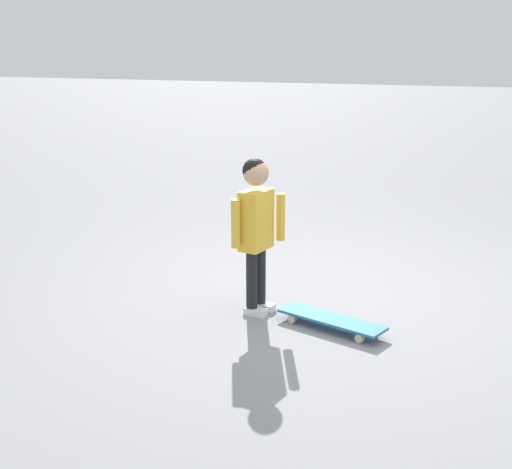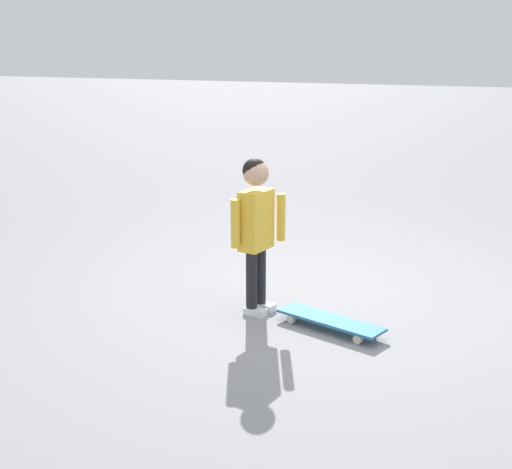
# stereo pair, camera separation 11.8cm
# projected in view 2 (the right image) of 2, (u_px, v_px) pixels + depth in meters

# --- Properties ---
(ground_plane) EXTENTS (50.00, 50.00, 0.00)m
(ground_plane) POSITION_uv_depth(u_px,v_px,m) (334.00, 303.00, 5.08)
(ground_plane) COLOR gray
(child_person) EXTENTS (0.28, 0.33, 1.06)m
(child_person) POSITION_uv_depth(u_px,v_px,m) (256.00, 219.00, 4.74)
(child_person) COLOR black
(child_person) RESTS_ON ground
(skateboard) EXTENTS (0.75, 0.42, 0.07)m
(skateboard) POSITION_uv_depth(u_px,v_px,m) (330.00, 321.00, 4.61)
(skateboard) COLOR teal
(skateboard) RESTS_ON ground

